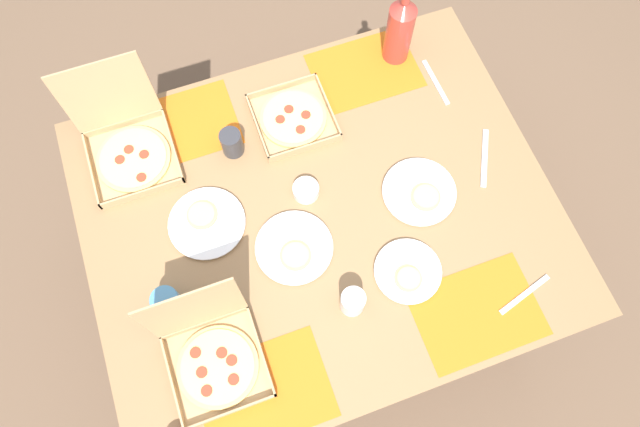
{
  "coord_description": "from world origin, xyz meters",
  "views": [
    {
      "loc": [
        -0.21,
        -0.59,
        2.36
      ],
      "look_at": [
        0.0,
        0.0,
        0.73
      ],
      "focal_mm": 31.49,
      "sensor_mm": 36.0,
      "label": 1
    }
  ],
  "objects_px": {
    "pizza_box_corner_right": "(213,355)",
    "soda_bottle": "(400,29)",
    "plate_near_left": "(420,193)",
    "plate_near_right": "(207,222)",
    "condiment_bowl": "(306,190)",
    "cup_dark": "(168,303)",
    "plate_far_left": "(294,249)",
    "pizza_box_edge_far": "(293,118)",
    "cup_red": "(232,143)",
    "cup_spare": "(353,302)",
    "plate_middle": "(408,272)",
    "pizza_box_center": "(128,145)"
  },
  "relations": [
    {
      "from": "cup_spare",
      "to": "plate_far_left",
      "type": "bearing_deg",
      "value": 115.32
    },
    {
      "from": "plate_far_left",
      "to": "cup_red",
      "type": "bearing_deg",
      "value": 101.01
    },
    {
      "from": "plate_middle",
      "to": "cup_red",
      "type": "xyz_separation_m",
      "value": [
        -0.37,
        0.57,
        0.04
      ]
    },
    {
      "from": "plate_far_left",
      "to": "cup_dark",
      "type": "distance_m",
      "value": 0.4
    },
    {
      "from": "cup_dark",
      "to": "pizza_box_corner_right",
      "type": "bearing_deg",
      "value": -66.13
    },
    {
      "from": "plate_near_left",
      "to": "cup_dark",
      "type": "height_order",
      "value": "cup_dark"
    },
    {
      "from": "pizza_box_center",
      "to": "pizza_box_corner_right",
      "type": "xyz_separation_m",
      "value": [
        0.08,
        -0.72,
        -0.0
      ]
    },
    {
      "from": "soda_bottle",
      "to": "cup_spare",
      "type": "relative_size",
      "value": 3.54
    },
    {
      "from": "pizza_box_edge_far",
      "to": "condiment_bowl",
      "type": "height_order",
      "value": "condiment_bowl"
    },
    {
      "from": "pizza_box_edge_far",
      "to": "plate_near_left",
      "type": "xyz_separation_m",
      "value": [
        0.29,
        -0.39,
        -0.0
      ]
    },
    {
      "from": "pizza_box_center",
      "to": "cup_spare",
      "type": "relative_size",
      "value": 3.35
    },
    {
      "from": "soda_bottle",
      "to": "condiment_bowl",
      "type": "distance_m",
      "value": 0.62
    },
    {
      "from": "pizza_box_center",
      "to": "plate_far_left",
      "type": "distance_m",
      "value": 0.63
    },
    {
      "from": "pizza_box_corner_right",
      "to": "plate_far_left",
      "type": "distance_m",
      "value": 0.39
    },
    {
      "from": "plate_middle",
      "to": "plate_near_left",
      "type": "relative_size",
      "value": 0.87
    },
    {
      "from": "plate_near_left",
      "to": "cup_red",
      "type": "height_order",
      "value": "cup_red"
    },
    {
      "from": "pizza_box_center",
      "to": "condiment_bowl",
      "type": "distance_m",
      "value": 0.58
    },
    {
      "from": "plate_near_left",
      "to": "plate_middle",
      "type": "bearing_deg",
      "value": -121.26
    },
    {
      "from": "cup_red",
      "to": "cup_dark",
      "type": "bearing_deg",
      "value": -126.52
    },
    {
      "from": "plate_near_right",
      "to": "cup_dark",
      "type": "bearing_deg",
      "value": -128.17
    },
    {
      "from": "plate_near_right",
      "to": "soda_bottle",
      "type": "height_order",
      "value": "soda_bottle"
    },
    {
      "from": "plate_near_right",
      "to": "soda_bottle",
      "type": "bearing_deg",
      "value": 26.05
    },
    {
      "from": "pizza_box_corner_right",
      "to": "pizza_box_edge_far",
      "type": "distance_m",
      "value": 0.8
    },
    {
      "from": "soda_bottle",
      "to": "cup_red",
      "type": "height_order",
      "value": "soda_bottle"
    },
    {
      "from": "pizza_box_edge_far",
      "to": "plate_near_left",
      "type": "relative_size",
      "value": 1.08
    },
    {
      "from": "cup_spare",
      "to": "cup_red",
      "type": "distance_m",
      "value": 0.63
    },
    {
      "from": "pizza_box_corner_right",
      "to": "plate_near_right",
      "type": "bearing_deg",
      "value": 77.77
    },
    {
      "from": "pizza_box_center",
      "to": "cup_red",
      "type": "relative_size",
      "value": 3.2
    },
    {
      "from": "soda_bottle",
      "to": "pizza_box_corner_right",
      "type": "bearing_deg",
      "value": -138.2
    },
    {
      "from": "soda_bottle",
      "to": "cup_dark",
      "type": "bearing_deg",
      "value": -147.96
    },
    {
      "from": "soda_bottle",
      "to": "condiment_bowl",
      "type": "relative_size",
      "value": 3.92
    },
    {
      "from": "plate_near_right",
      "to": "soda_bottle",
      "type": "xyz_separation_m",
      "value": [
        0.79,
        0.39,
        0.12
      ]
    },
    {
      "from": "plate_near_left",
      "to": "plate_near_right",
      "type": "relative_size",
      "value": 0.98
    },
    {
      "from": "plate_near_left",
      "to": "plate_far_left",
      "type": "xyz_separation_m",
      "value": [
        -0.43,
        -0.04,
        0.0
      ]
    },
    {
      "from": "pizza_box_edge_far",
      "to": "soda_bottle",
      "type": "bearing_deg",
      "value": 17.02
    },
    {
      "from": "plate_middle",
      "to": "condiment_bowl",
      "type": "xyz_separation_m",
      "value": [
        -0.2,
        0.35,
        0.01
      ]
    },
    {
      "from": "pizza_box_corner_right",
      "to": "soda_bottle",
      "type": "height_order",
      "value": "soda_bottle"
    },
    {
      "from": "pizza_box_edge_far",
      "to": "plate_far_left",
      "type": "relative_size",
      "value": 1.07
    },
    {
      "from": "plate_near_left",
      "to": "soda_bottle",
      "type": "relative_size",
      "value": 0.72
    },
    {
      "from": "pizza_box_edge_far",
      "to": "cup_red",
      "type": "relative_size",
      "value": 2.64
    },
    {
      "from": "plate_middle",
      "to": "condiment_bowl",
      "type": "distance_m",
      "value": 0.4
    },
    {
      "from": "soda_bottle",
      "to": "condiment_bowl",
      "type": "height_order",
      "value": "soda_bottle"
    },
    {
      "from": "plate_far_left",
      "to": "condiment_bowl",
      "type": "xyz_separation_m",
      "value": [
        0.1,
        0.17,
        0.01
      ]
    },
    {
      "from": "plate_near_right",
      "to": "cup_red",
      "type": "distance_m",
      "value": 0.27
    },
    {
      "from": "cup_spare",
      "to": "cup_red",
      "type": "relative_size",
      "value": 0.95
    },
    {
      "from": "soda_bottle",
      "to": "cup_spare",
      "type": "bearing_deg",
      "value": -120.61
    },
    {
      "from": "plate_near_left",
      "to": "plate_near_right",
      "type": "distance_m",
      "value": 0.67
    },
    {
      "from": "cup_red",
      "to": "plate_near_left",
      "type": "bearing_deg",
      "value": -34.51
    },
    {
      "from": "plate_middle",
      "to": "plate_far_left",
      "type": "xyz_separation_m",
      "value": [
        -0.29,
        0.18,
        0.0
      ]
    },
    {
      "from": "cup_red",
      "to": "cup_dark",
      "type": "relative_size",
      "value": 1.05
    }
  ]
}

